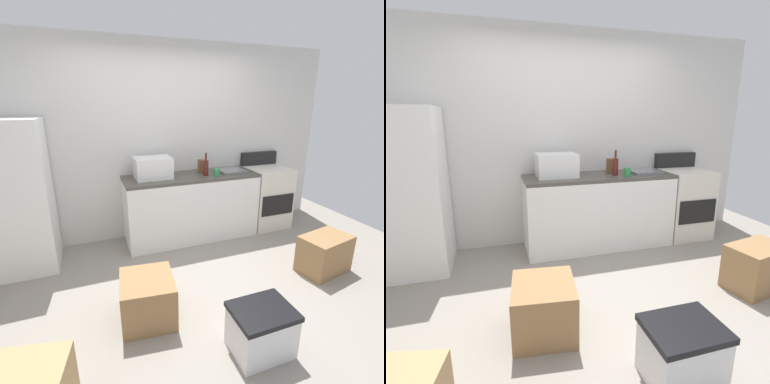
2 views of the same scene
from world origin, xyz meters
The scene contains 13 objects.
ground_plane centered at (0.00, 0.00, 0.00)m, with size 6.00×6.00×0.00m, color gray.
wall_back centered at (0.00, 1.55, 1.30)m, with size 5.00×0.10×2.60m, color silver.
kitchen_counter centered at (0.30, 1.20, 0.45)m, with size 1.80×0.60×0.90m.
refrigerator centered at (-1.75, 1.15, 0.84)m, with size 0.68×0.66×1.68m, color white.
stove_oven centered at (1.52, 1.21, 0.47)m, with size 0.60×0.61×1.10m.
microwave centered at (-0.21, 1.23, 1.04)m, with size 0.46×0.34×0.27m, color white.
sink_basin centered at (0.90, 1.18, 0.92)m, with size 0.36×0.32×0.03m, color slate.
wine_bottle centered at (0.48, 1.13, 1.01)m, with size 0.07×0.07×0.30m.
coffee_mug centered at (0.59, 1.03, 0.95)m, with size 0.08×0.08×0.10m, color #338C4C.
knife_block centered at (0.50, 1.29, 0.99)m, with size 0.10×0.10×0.18m, color brown.
cardboard_box_large centered at (1.40, -0.14, 0.21)m, with size 0.56×0.35×0.42m, color olive.
cardboard_box_small centered at (-0.62, -0.18, 0.20)m, with size 0.45×0.47×0.40m, color olive.
storage_bin centered at (0.11, -0.83, 0.19)m, with size 0.46×0.36×0.38m.
Camera 1 is at (-0.98, -2.25, 1.83)m, focal length 26.47 mm.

